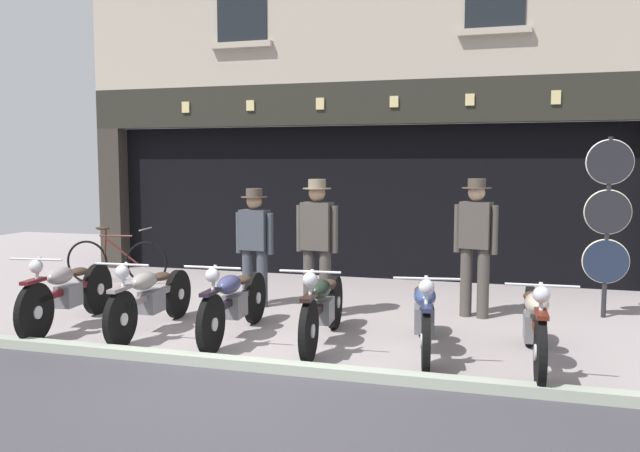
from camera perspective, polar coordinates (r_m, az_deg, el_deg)
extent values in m
cube|color=gray|center=(11.00, 3.06, -4.97)|extent=(21.84, 10.00, 0.08)
cube|color=#A0AA98|center=(6.43, -7.17, -12.17)|extent=(21.84, 0.16, 0.18)
cube|color=black|center=(13.09, 5.38, 2.59)|extent=(9.06, 4.00, 2.60)
cube|color=#332D28|center=(12.90, -17.52, 2.32)|extent=(0.44, 0.36, 2.60)
cube|color=black|center=(11.37, 3.73, 2.82)|extent=(8.66, 0.03, 2.18)
cube|color=black|center=(10.98, 3.29, 10.67)|extent=(9.84, 0.24, 0.70)
cube|color=#DBC684|center=(11.93, -11.68, 10.15)|extent=(0.14, 0.03, 0.19)
cube|color=#DBC684|center=(11.41, -6.12, 10.45)|extent=(0.14, 0.03, 0.18)
cube|color=#DBC684|center=(11.00, 0.01, 10.67)|extent=(0.14, 0.03, 0.19)
cube|color=#DBC684|center=(10.73, 6.51, 10.77)|extent=(0.14, 0.03, 0.18)
cube|color=#DBC684|center=(10.59, 13.00, 10.73)|extent=(0.14, 0.03, 0.18)
cube|color=#DBC684|center=(10.59, 19.97, 10.55)|extent=(0.14, 0.03, 0.21)
cube|color=black|center=(11.74, -6.89, 18.81)|extent=(0.90, 0.02, 1.30)
cube|color=#AFA392|center=(11.57, -6.92, 15.48)|extent=(1.10, 0.12, 0.10)
cube|color=#AFA392|center=(10.69, 15.03, 16.17)|extent=(1.10, 0.12, 0.10)
cylinder|color=black|center=(7.85, -23.72, -6.94)|extent=(0.14, 0.66, 0.66)
cylinder|color=silver|center=(7.85, -23.72, -6.94)|extent=(0.12, 0.15, 0.14)
cylinder|color=black|center=(9.00, -18.92, -5.24)|extent=(0.15, 0.66, 0.66)
cylinder|color=silver|center=(9.00, -18.92, -5.24)|extent=(0.13, 0.16, 0.14)
cube|color=#541318|center=(8.39, -21.18, -5.23)|extent=(0.21, 1.25, 0.07)
cube|color=slate|center=(8.41, -21.17, -5.70)|extent=(0.23, 0.34, 0.26)
ellipsoid|color=gray|center=(8.22, -21.82, -4.06)|extent=(0.27, 0.48, 0.20)
ellipsoid|color=#38281E|center=(8.57, -20.38, -3.77)|extent=(0.23, 0.32, 0.10)
cube|color=#541318|center=(7.79, -23.82, -4.44)|extent=(0.14, 0.37, 0.04)
sphere|color=silver|center=(7.82, -23.62, -3.27)|extent=(0.15, 0.15, 0.15)
cylinder|color=silver|center=(7.80, -23.64, -2.69)|extent=(0.62, 0.09, 0.02)
cylinder|color=silver|center=(7.83, -23.64, -4.81)|extent=(0.06, 0.24, 0.62)
cylinder|color=black|center=(7.31, -17.07, -7.80)|extent=(0.10, 0.61, 0.61)
cylinder|color=silver|center=(7.31, -17.07, -7.80)|extent=(0.11, 0.14, 0.13)
cylinder|color=black|center=(8.51, -12.34, -5.83)|extent=(0.11, 0.61, 0.61)
cylinder|color=silver|center=(8.51, -12.34, -5.83)|extent=(0.12, 0.14, 0.13)
cube|color=gray|center=(7.88, -14.54, -5.89)|extent=(0.13, 1.27, 0.07)
cube|color=slate|center=(7.89, -14.53, -6.39)|extent=(0.22, 0.33, 0.26)
ellipsoid|color=gray|center=(7.70, -15.16, -4.66)|extent=(0.24, 0.47, 0.20)
ellipsoid|color=#38281E|center=(8.06, -13.75, -4.31)|extent=(0.22, 0.31, 0.10)
cube|color=gray|center=(7.25, -17.14, -5.29)|extent=(0.12, 0.36, 0.04)
sphere|color=silver|center=(7.27, -16.94, -3.86)|extent=(0.15, 0.15, 0.15)
cylinder|color=silver|center=(7.25, -16.96, -3.24)|extent=(0.62, 0.06, 0.02)
cylinder|color=silver|center=(7.29, -16.97, -5.51)|extent=(0.05, 0.26, 0.61)
cylinder|color=black|center=(6.84, -9.53, -8.49)|extent=(0.10, 0.63, 0.63)
cylinder|color=silver|center=(6.84, -9.53, -8.49)|extent=(0.11, 0.14, 0.14)
cylinder|color=black|center=(8.08, -5.73, -6.27)|extent=(0.11, 0.63, 0.63)
cylinder|color=silver|center=(8.08, -5.73, -6.27)|extent=(0.12, 0.14, 0.14)
cube|color=black|center=(7.43, -7.48, -6.39)|extent=(0.13, 1.26, 0.07)
cube|color=slate|center=(7.44, -7.47, -6.92)|extent=(0.21, 0.33, 0.26)
ellipsoid|color=#3A3D66|center=(7.24, -7.96, -5.09)|extent=(0.24, 0.47, 0.20)
ellipsoid|color=#38281E|center=(7.62, -6.83, -4.70)|extent=(0.21, 0.31, 0.10)
cube|color=black|center=(6.76, -9.58, -5.75)|extent=(0.12, 0.36, 0.04)
sphere|color=silver|center=(6.79, -9.40, -4.27)|extent=(0.15, 0.15, 0.15)
cylinder|color=silver|center=(6.78, -9.41, -3.61)|extent=(0.62, 0.05, 0.02)
cylinder|color=silver|center=(6.81, -9.44, -6.04)|extent=(0.05, 0.24, 0.62)
cylinder|color=black|center=(6.49, -0.99, -9.16)|extent=(0.11, 0.63, 0.63)
cylinder|color=silver|center=(6.49, -0.99, -9.16)|extent=(0.11, 0.15, 0.14)
cylinder|color=black|center=(7.79, 1.30, -6.68)|extent=(0.12, 0.63, 0.63)
cylinder|color=silver|center=(7.79, 1.30, -6.68)|extent=(0.12, 0.15, 0.14)
cube|color=black|center=(7.11, 0.26, -6.87)|extent=(0.16, 1.26, 0.07)
cube|color=slate|center=(7.12, 0.26, -7.42)|extent=(0.22, 0.33, 0.26)
ellipsoid|color=black|center=(6.91, -0.02, -5.53)|extent=(0.25, 0.47, 0.20)
ellipsoid|color=#38281E|center=(7.31, 0.66, -5.09)|extent=(0.22, 0.31, 0.10)
cube|color=black|center=(6.41, -0.99, -6.27)|extent=(0.13, 0.37, 0.04)
sphere|color=silver|center=(6.44, -0.88, -4.72)|extent=(0.15, 0.15, 0.15)
cylinder|color=silver|center=(6.42, -0.88, -4.02)|extent=(0.62, 0.07, 0.02)
cylinder|color=silver|center=(6.46, -0.91, -6.58)|extent=(0.06, 0.29, 0.60)
cylinder|color=black|center=(6.25, 9.25, -9.91)|extent=(0.16, 0.61, 0.61)
cylinder|color=silver|center=(6.25, 9.25, -9.91)|extent=(0.12, 0.15, 0.13)
cylinder|color=black|center=(7.55, 8.96, -7.21)|extent=(0.17, 0.61, 0.61)
cylinder|color=silver|center=(7.55, 8.96, -7.21)|extent=(0.13, 0.15, 0.13)
cube|color=#222849|center=(6.87, 9.11, -7.46)|extent=(0.25, 1.24, 0.07)
cube|color=slate|center=(6.89, 9.10, -8.03)|extent=(0.25, 0.35, 0.26)
ellipsoid|color=navy|center=(6.67, 9.17, -6.10)|extent=(0.29, 0.49, 0.20)
ellipsoid|color=#38281E|center=(7.07, 9.08, -5.60)|extent=(0.24, 0.33, 0.10)
cube|color=#222849|center=(6.17, 9.30, -7.01)|extent=(0.15, 0.37, 0.04)
sphere|color=silver|center=(6.19, 9.31, -5.30)|extent=(0.15, 0.15, 0.15)
cylinder|color=silver|center=(6.18, 9.32, -4.57)|extent=(0.62, 0.12, 0.02)
cylinder|color=silver|center=(6.22, 9.28, -7.24)|extent=(0.07, 0.24, 0.62)
cylinder|color=black|center=(6.05, 18.73, -10.46)|extent=(0.09, 0.65, 0.64)
cylinder|color=silver|center=(6.05, 18.73, -10.46)|extent=(0.10, 0.15, 0.14)
cylinder|color=black|center=(7.43, 17.89, -7.48)|extent=(0.10, 0.65, 0.64)
cylinder|color=silver|center=(7.43, 17.89, -7.48)|extent=(0.11, 0.15, 0.14)
cube|color=#5A1E12|center=(6.71, 18.30, -7.83)|extent=(0.11, 1.31, 0.07)
cube|color=slate|center=(6.73, 18.28, -8.41)|extent=(0.21, 0.33, 0.26)
ellipsoid|color=#AFA28F|center=(6.50, 18.46, -6.45)|extent=(0.23, 0.47, 0.20)
ellipsoid|color=#38281E|center=(6.92, 18.20, -5.89)|extent=(0.21, 0.31, 0.10)
cube|color=#5A1E12|center=(5.97, 18.83, -7.30)|extent=(0.11, 0.36, 0.04)
sphere|color=silver|center=(5.99, 18.84, -5.70)|extent=(0.15, 0.15, 0.15)
cylinder|color=silver|center=(5.98, 18.86, -4.95)|extent=(0.62, 0.04, 0.02)
cylinder|color=silver|center=(6.02, 18.79, -7.70)|extent=(0.04, 0.25, 0.61)
cylinder|color=#3D424C|center=(8.95, -5.09, -4.54)|extent=(0.15, 0.15, 0.80)
cylinder|color=#3D424C|center=(9.05, -6.34, -4.44)|extent=(0.15, 0.15, 0.80)
cube|color=#3D424C|center=(8.91, -5.76, -0.33)|extent=(0.40, 0.25, 0.55)
cube|color=white|center=(9.00, -5.43, 0.15)|extent=(0.14, 0.03, 0.31)
cube|color=navy|center=(9.02, -5.40, 0.09)|extent=(0.05, 0.02, 0.28)
cylinder|color=#3D424C|center=(8.81, -4.39, -0.69)|extent=(0.09, 0.09, 0.56)
cylinder|color=#3D424C|center=(9.02, -7.09, -0.57)|extent=(0.09, 0.09, 0.56)
sphere|color=tan|center=(8.88, -5.78, 2.17)|extent=(0.21, 0.21, 0.21)
cylinder|color=#4C4238|center=(8.87, -5.79, 2.54)|extent=(0.36, 0.36, 0.01)
cylinder|color=#4C4238|center=(8.87, -5.79, 2.92)|extent=(0.22, 0.22, 0.12)
cylinder|color=#47423D|center=(8.28, 0.45, -5.04)|extent=(0.15, 0.15, 0.89)
cylinder|color=#47423D|center=(8.36, -0.96, -4.94)|extent=(0.15, 0.15, 0.89)
cube|color=#47423D|center=(8.22, -0.26, -0.01)|extent=(0.40, 0.25, 0.60)
cube|color=white|center=(8.32, 0.03, 0.56)|extent=(0.14, 0.03, 0.34)
cube|color=#47234C|center=(8.33, 0.06, 0.48)|extent=(0.05, 0.02, 0.31)
cylinder|color=#47423D|center=(8.14, 1.28, -0.31)|extent=(0.09, 0.09, 0.59)
cylinder|color=#47423D|center=(8.31, -1.77, -0.19)|extent=(0.09, 0.09, 0.59)
sphere|color=tan|center=(8.19, -0.26, 2.90)|extent=(0.21, 0.21, 0.21)
cylinder|color=#7F705B|center=(8.19, -0.26, 3.31)|extent=(0.36, 0.36, 0.01)
cylinder|color=#7F705B|center=(8.19, -0.26, 3.72)|extent=(0.22, 0.22, 0.12)
cylinder|color=#47423D|center=(8.51, 14.10, -4.84)|extent=(0.15, 0.15, 0.91)
cylinder|color=#47423D|center=(8.57, 12.67, -4.74)|extent=(0.15, 0.15, 0.91)
cube|color=#47423D|center=(8.44, 13.49, 0.08)|extent=(0.42, 0.30, 0.59)
cube|color=white|center=(8.55, 13.71, 0.61)|extent=(0.14, 0.05, 0.33)
cube|color=brown|center=(8.56, 13.73, 0.54)|extent=(0.05, 0.02, 0.31)
cylinder|color=#47423D|center=(8.39, 15.03, -0.35)|extent=(0.09, 0.09, 0.61)
cylinder|color=#47423D|center=(8.51, 11.96, -0.20)|extent=(0.09, 0.09, 0.61)
sphere|color=beige|center=(8.41, 13.56, 2.86)|extent=(0.21, 0.21, 0.21)
cylinder|color=#4C4238|center=(8.41, 13.57, 3.26)|extent=(0.36, 0.36, 0.01)
cylinder|color=#4C4238|center=(8.41, 13.57, 3.66)|extent=(0.22, 0.22, 0.12)
cylinder|color=#232328|center=(8.96, 23.84, -0.17)|extent=(0.06, 0.06, 2.29)
cylinder|color=black|center=(8.90, 24.06, 5.14)|extent=(0.55, 0.03, 0.55)
torus|color=silver|center=(8.92, 24.05, 5.14)|extent=(0.57, 0.04, 0.57)
cylinder|color=black|center=(8.93, 23.90, 1.12)|extent=(0.55, 0.03, 0.55)
torus|color=beige|center=(8.94, 23.89, 1.13)|extent=(0.57, 0.04, 0.57)
cylinder|color=#192338|center=(8.99, 23.75, -2.86)|extent=(0.55, 0.03, 0.55)
torus|color=beige|center=(9.00, 23.74, -2.85)|extent=(0.57, 0.04, 0.57)
cube|color=beige|center=(11.97, -7.78, 4.49)|extent=(0.79, 0.02, 1.09)
cube|color=#1E3323|center=(11.96, -7.83, 6.61)|extent=(0.79, 0.01, 0.20)
cube|color=silver|center=(12.44, -12.33, 4.86)|extent=(0.66, 0.02, 0.92)
cube|color=#1E3323|center=(12.43, -12.40, 6.50)|extent=(0.66, 0.01, 0.20)
torus|color=black|center=(11.03, -14.96, -3.15)|extent=(0.71, 0.14, 0.71)
torus|color=black|center=(11.46, -19.73, -2.96)|extent=(0.71, 0.14, 0.71)
cylinder|color=#4C1E19|center=(11.17, -16.94, -2.16)|extent=(0.59, 0.12, 0.46)
cylinder|color=#4C1E19|center=(11.18, -17.45, -0.82)|extent=(0.56, 0.12, 0.03)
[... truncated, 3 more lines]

